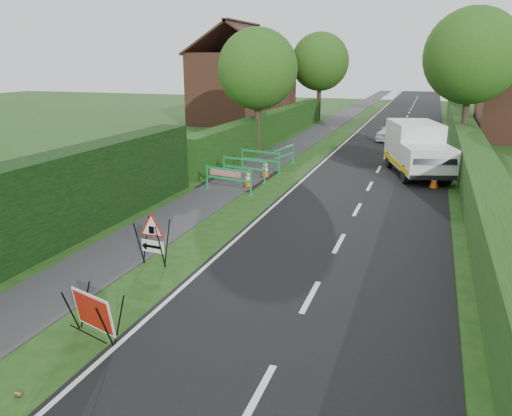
# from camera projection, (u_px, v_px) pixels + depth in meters

# --- Properties ---
(ground) EXTENTS (120.00, 120.00, 0.00)m
(ground) POSITION_uv_depth(u_px,v_px,m) (186.00, 300.00, 10.73)
(ground) COLOR #1A3F12
(ground) RESTS_ON ground
(road_surface) EXTENTS (6.00, 90.00, 0.02)m
(road_surface) POSITION_uv_depth(u_px,v_px,m) (404.00, 122.00, 41.61)
(road_surface) COLOR black
(road_surface) RESTS_ON ground
(footpath) EXTENTS (2.00, 90.00, 0.02)m
(footpath) POSITION_uv_depth(u_px,v_px,m) (339.00, 119.00, 43.35)
(footpath) COLOR #2D2D30
(footpath) RESTS_ON ground
(hedge_west_near) EXTENTS (1.10, 18.00, 2.50)m
(hedge_west_near) POSITION_uv_depth(u_px,v_px,m) (4.00, 269.00, 12.31)
(hedge_west_near) COLOR black
(hedge_west_near) RESTS_ON ground
(hedge_west_far) EXTENTS (1.00, 24.00, 1.80)m
(hedge_west_far) POSITION_uv_depth(u_px,v_px,m) (272.00, 140.00, 32.22)
(hedge_west_far) COLOR #14380F
(hedge_west_far) RESTS_ON ground
(hedge_east) EXTENTS (1.20, 50.00, 1.50)m
(hedge_east) POSITION_uv_depth(u_px,v_px,m) (469.00, 171.00, 23.16)
(hedge_east) COLOR #14380F
(hedge_east) RESTS_ON ground
(house_west) EXTENTS (7.50, 7.40, 7.88)m
(house_west) POSITION_uv_depth(u_px,v_px,m) (243.00, 87.00, 40.21)
(house_west) COLOR brown
(house_west) RESTS_ON ground
(tree_nw) EXTENTS (4.40, 4.40, 6.70)m
(tree_nw) POSITION_uv_depth(u_px,v_px,m) (258.00, 69.00, 27.20)
(tree_nw) COLOR #2D2116
(tree_nw) RESTS_ON ground
(tree_ne) EXTENTS (5.20, 5.20, 7.79)m
(tree_ne) POSITION_uv_depth(u_px,v_px,m) (472.00, 56.00, 27.14)
(tree_ne) COLOR #2D2116
(tree_ne) RESTS_ON ground
(tree_fw) EXTENTS (4.80, 4.80, 7.24)m
(tree_fw) POSITION_uv_depth(u_px,v_px,m) (320.00, 62.00, 41.58)
(tree_fw) COLOR #2D2116
(tree_fw) RESTS_ON ground
(tree_fe) EXTENTS (4.20, 4.20, 6.33)m
(tree_fe) POSITION_uv_depth(u_px,v_px,m) (459.00, 69.00, 41.90)
(tree_fe) COLOR #2D2116
(tree_fe) RESTS_ON ground
(red_rect_sign) EXTENTS (1.18, 0.91, 0.89)m
(red_rect_sign) POSITION_uv_depth(u_px,v_px,m) (93.00, 313.00, 9.14)
(red_rect_sign) COLOR black
(red_rect_sign) RESTS_ON ground
(triangle_sign) EXTENTS (0.85, 0.85, 1.16)m
(triangle_sign) POSITION_uv_depth(u_px,v_px,m) (151.00, 235.00, 12.30)
(triangle_sign) COLOR black
(triangle_sign) RESTS_ON ground
(works_van) EXTENTS (3.28, 5.32, 2.28)m
(works_van) POSITION_uv_depth(u_px,v_px,m) (417.00, 148.00, 22.19)
(works_van) COLOR silver
(works_van) RESTS_ON ground
(traffic_cone_0) EXTENTS (0.38, 0.38, 0.79)m
(traffic_cone_0) POSITION_uv_depth(u_px,v_px,m) (434.00, 179.00, 19.98)
(traffic_cone_0) COLOR black
(traffic_cone_0) RESTS_ON ground
(traffic_cone_1) EXTENTS (0.38, 0.38, 0.79)m
(traffic_cone_1) POSITION_uv_depth(u_px,v_px,m) (435.00, 172.00, 21.18)
(traffic_cone_1) COLOR black
(traffic_cone_1) RESTS_ON ground
(traffic_cone_2) EXTENTS (0.38, 0.38, 0.79)m
(traffic_cone_2) POSITION_uv_depth(u_px,v_px,m) (440.00, 161.00, 23.41)
(traffic_cone_2) COLOR black
(traffic_cone_2) RESTS_ON ground
(traffic_cone_3) EXTENTS (0.38, 0.38, 0.79)m
(traffic_cone_3) POSITION_uv_depth(u_px,v_px,m) (249.00, 178.00, 20.18)
(traffic_cone_3) COLOR black
(traffic_cone_3) RESTS_ON ground
(traffic_cone_4) EXTENTS (0.38, 0.38, 0.79)m
(traffic_cone_4) POSITION_uv_depth(u_px,v_px,m) (265.00, 169.00, 21.88)
(traffic_cone_4) COLOR black
(traffic_cone_4) RESTS_ON ground
(ped_barrier_0) EXTENTS (2.09, 0.70, 1.00)m
(ped_barrier_0) POSITION_uv_depth(u_px,v_px,m) (228.00, 177.00, 19.24)
(ped_barrier_0) COLOR #198C42
(ped_barrier_0) RESTS_ON ground
(ped_barrier_1) EXTENTS (2.09, 0.66, 1.00)m
(ped_barrier_1) POSITION_uv_depth(u_px,v_px,m) (244.00, 166.00, 21.23)
(ped_barrier_1) COLOR #198C42
(ped_barrier_1) RESTS_ON ground
(ped_barrier_2) EXTENTS (2.09, 0.80, 1.00)m
(ped_barrier_2) POSITION_uv_depth(u_px,v_px,m) (260.00, 158.00, 22.94)
(ped_barrier_2) COLOR #198C42
(ped_barrier_2) RESTS_ON ground
(ped_barrier_3) EXTENTS (0.72, 2.09, 1.00)m
(ped_barrier_3) POSITION_uv_depth(u_px,v_px,m) (284.00, 154.00, 23.91)
(ped_barrier_3) COLOR #198C42
(ped_barrier_3) RESTS_ON ground
(redwhite_plank) EXTENTS (1.48, 0.35, 0.25)m
(redwhite_plank) POSITION_uv_depth(u_px,v_px,m) (225.00, 184.00, 20.77)
(redwhite_plank) COLOR red
(redwhite_plank) RESTS_ON ground
(litter_can) EXTENTS (0.12, 0.07, 0.07)m
(litter_can) POSITION_uv_depth(u_px,v_px,m) (19.00, 396.00, 7.66)
(litter_can) COLOR #BF7F4C
(litter_can) RESTS_ON ground
(hatchback_car) EXTENTS (2.42, 3.91, 1.24)m
(hatchback_car) POSITION_uv_depth(u_px,v_px,m) (395.00, 131.00, 31.82)
(hatchback_car) COLOR white
(hatchback_car) RESTS_ON ground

